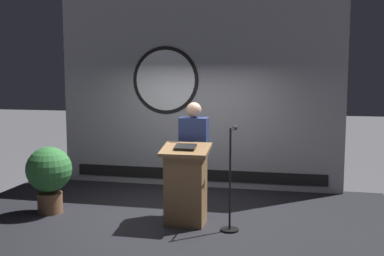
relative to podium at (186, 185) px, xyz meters
The scene contains 7 objects.
ground_plane 0.94m from the podium, 132.84° to the left, with size 40.00×40.00×0.00m, color #4C4C51.
stage_platform 0.80m from the podium, 132.84° to the left, with size 6.40×4.00×0.30m, color black.
banner_display 2.50m from the podium, 97.82° to the left, with size 5.07×0.12×3.59m.
podium is the anchor object (origin of this frame).
speaker_person 0.56m from the podium, 88.84° to the left, with size 0.40×0.26×1.63m.
microphone_stand 0.63m from the podium, ahead, with size 0.24×0.60×1.35m.
potted_plant 2.07m from the podium, behind, with size 0.66×0.66×0.98m.
Camera 1 is at (1.71, -6.40, 2.37)m, focal length 44.32 mm.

